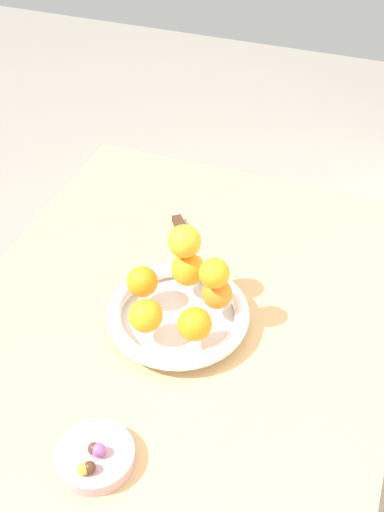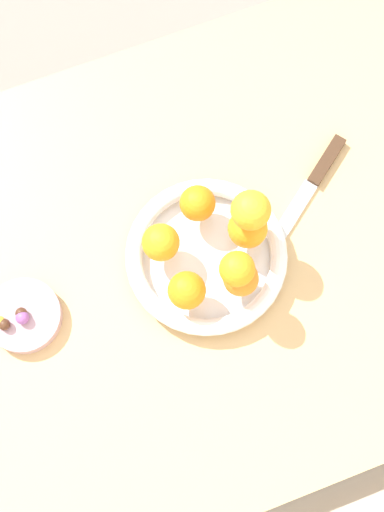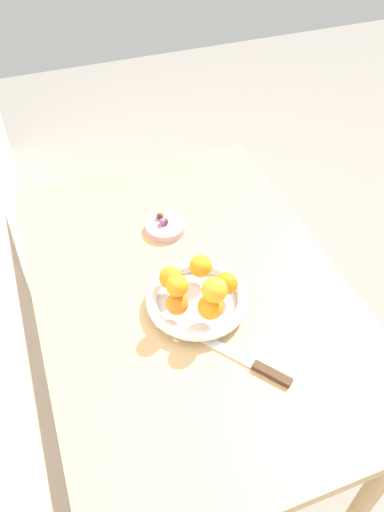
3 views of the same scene
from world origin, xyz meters
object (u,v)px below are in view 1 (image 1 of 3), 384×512
candy_ball_2 (83,469)px  orange_3 (142,282)px  orange_4 (145,316)px  knife (191,250)px  orange_2 (186,269)px  orange_5 (184,241)px  orange_0 (195,324)px  candy_ball_0 (92,468)px  candy_ball_1 (100,451)px  fruit_bowl (178,315)px  orange_1 (217,294)px  candy_ball_3 (94,449)px  dining_table (163,381)px  candy_dish (96,456)px  orange_6 (214,273)px

candy_ball_2 → orange_3: bearing=-170.4°
orange_4 → candy_ball_2: bearing=4.1°
knife → orange_4: bearing=3.3°
orange_2 → orange_4: (0.13, -0.02, -0.00)m
candy_ball_2 → orange_4: bearing=-175.9°
orange_5 → knife: orange_5 is taller
orange_0 → knife: (-0.24, -0.09, -0.06)m
candy_ball_0 → knife: (-0.50, -0.04, -0.03)m
orange_0 → candy_ball_1: orange_0 is taller
fruit_bowl → orange_4: 0.08m
orange_1 → orange_3: 0.13m
candy_ball_1 → orange_4: bearing=-172.9°
candy_ball_2 → knife: (-0.51, -0.03, -0.03)m
fruit_bowl → orange_5: 0.13m
fruit_bowl → candy_ball_2: (0.32, -0.01, 0.01)m
candy_ball_1 → knife: 0.48m
orange_0 → candy_ball_2: orange_0 is taller
orange_1 → candy_ball_3: (0.32, -0.07, -0.04)m
orange_2 → orange_3: orange_2 is taller
candy_ball_0 → knife: size_ratio=0.08×
dining_table → orange_5: size_ratio=19.04×
fruit_bowl → orange_4: (0.06, -0.03, 0.05)m
orange_5 → candy_ball_1: orange_5 is taller
candy_ball_1 → candy_ball_0: bearing=0.3°
fruit_bowl → orange_2: orange_2 is taller
orange_0 → candy_ball_3: orange_0 is taller
orange_1 → orange_4: orange_4 is taller
candy_dish → candy_ball_2: candy_ball_2 is taller
dining_table → orange_0: size_ratio=19.65×
orange_2 → orange_5: bearing=-128.8°
candy_ball_0 → knife: candy_ball_0 is taller
candy_dish → orange_1: orange_1 is taller
fruit_bowl → knife: bearing=-166.2°
orange_3 → candy_ball_1: bearing=12.4°
candy_ball_0 → orange_5: bearing=-178.5°
orange_1 → candy_ball_0: 0.35m
candy_dish → orange_2: size_ratio=1.90×
orange_5 → knife: 0.17m
dining_table → orange_1: 0.19m
orange_4 → orange_6: (-0.08, 0.09, 0.05)m
orange_3 → orange_5: (-0.06, 0.06, 0.06)m
orange_6 → candy_ball_0: size_ratio=2.96×
orange_0 → candy_ball_3: size_ratio=3.20×
orange_4 → orange_6: size_ratio=1.10×
fruit_bowl → candy_ball_3: (0.29, -0.01, 0.01)m
fruit_bowl → orange_0: 0.08m
orange_6 → knife: orange_6 is taller
candy_dish → candy_ball_2: size_ratio=6.79×
orange_4 → orange_6: 0.13m
dining_table → candy_dish: size_ratio=9.77×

